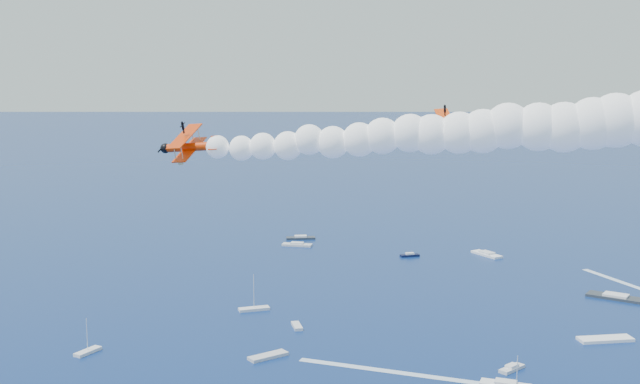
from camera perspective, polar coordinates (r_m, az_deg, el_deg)
The scene contains 4 objects.
biplane_lead at distance 93.32m, azimuth 8.77°, elevation 4.23°, with size 6.50×7.29×4.39m, color #E73C04, non-canonical shape.
biplane_trail at distance 93.85m, azimuth -8.71°, elevation 3.03°, with size 6.95×7.79×4.69m, color red, non-canonical shape.
smoke_trail_trail at distance 88.05m, azimuth 6.78°, elevation 3.90°, with size 47.91×18.49×9.36m, color white, non-canonical shape.
spectator_boats at distance 196.79m, azimuth 15.97°, elevation -9.91°, with size 244.27×174.37×0.70m.
Camera 1 is at (34.69, -64.12, 63.11)m, focal length 47.27 mm.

